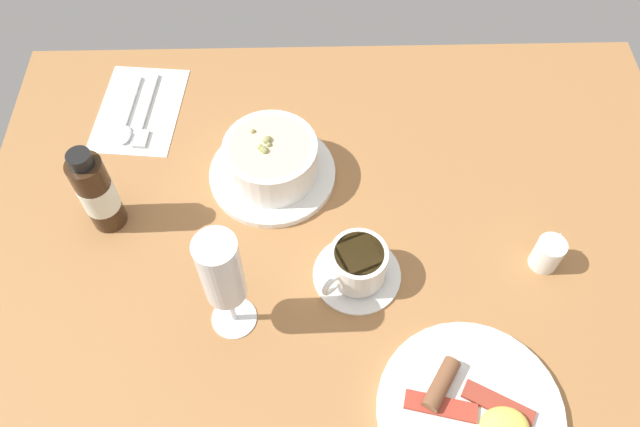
{
  "coord_description": "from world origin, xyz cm",
  "views": [
    {
      "loc": [
        4.18,
        46.74,
        79.95
      ],
      "look_at": [
        3.12,
        -0.58,
        7.19
      ],
      "focal_mm": 35.14,
      "sensor_mm": 36.0,
      "label": 1
    }
  ],
  "objects_px": {
    "creamer_jug": "(548,253)",
    "wine_glass": "(222,274)",
    "cutlery_setting": "(139,111)",
    "coffee_cup": "(357,266)",
    "breakfast_plate": "(471,411)",
    "sauce_bottle_brown": "(97,193)",
    "porridge_bowl": "(271,161)"
  },
  "relations": [
    {
      "from": "creamer_jug",
      "to": "wine_glass",
      "type": "bearing_deg",
      "value": 9.9
    },
    {
      "from": "wine_glass",
      "to": "sauce_bottle_brown",
      "type": "distance_m",
      "value": 0.26
    },
    {
      "from": "creamer_jug",
      "to": "wine_glass",
      "type": "xyz_separation_m",
      "value": [
        0.44,
        0.08,
        0.1
      ]
    },
    {
      "from": "wine_glass",
      "to": "coffee_cup",
      "type": "bearing_deg",
      "value": -160.27
    },
    {
      "from": "wine_glass",
      "to": "sauce_bottle_brown",
      "type": "height_order",
      "value": "wine_glass"
    },
    {
      "from": "wine_glass",
      "to": "cutlery_setting",
      "type": "bearing_deg",
      "value": -64.55
    },
    {
      "from": "wine_glass",
      "to": "sauce_bottle_brown",
      "type": "relative_size",
      "value": 1.27
    },
    {
      "from": "porridge_bowl",
      "to": "cutlery_setting",
      "type": "bearing_deg",
      "value": -31.5
    },
    {
      "from": "creamer_jug",
      "to": "sauce_bottle_brown",
      "type": "xyz_separation_m",
      "value": [
        0.64,
        -0.09,
        0.04
      ]
    },
    {
      "from": "cutlery_setting",
      "to": "breakfast_plate",
      "type": "bearing_deg",
      "value": 133.12
    },
    {
      "from": "cutlery_setting",
      "to": "breakfast_plate",
      "type": "xyz_separation_m",
      "value": [
        -0.49,
        0.52,
        0.01
      ]
    },
    {
      "from": "sauce_bottle_brown",
      "to": "breakfast_plate",
      "type": "distance_m",
      "value": 0.59
    },
    {
      "from": "coffee_cup",
      "to": "sauce_bottle_brown",
      "type": "distance_m",
      "value": 0.38
    },
    {
      "from": "cutlery_setting",
      "to": "sauce_bottle_brown",
      "type": "xyz_separation_m",
      "value": [
        0.01,
        0.22,
        0.07
      ]
    },
    {
      "from": "sauce_bottle_brown",
      "to": "breakfast_plate",
      "type": "xyz_separation_m",
      "value": [
        -0.5,
        0.3,
        -0.06
      ]
    },
    {
      "from": "porridge_bowl",
      "to": "sauce_bottle_brown",
      "type": "relative_size",
      "value": 1.27
    },
    {
      "from": "cutlery_setting",
      "to": "sauce_bottle_brown",
      "type": "height_order",
      "value": "sauce_bottle_brown"
    },
    {
      "from": "coffee_cup",
      "to": "wine_glass",
      "type": "relative_size",
      "value": 0.63
    },
    {
      "from": "creamer_jug",
      "to": "wine_glass",
      "type": "relative_size",
      "value": 0.29
    },
    {
      "from": "porridge_bowl",
      "to": "cutlery_setting",
      "type": "distance_m",
      "value": 0.27
    },
    {
      "from": "cutlery_setting",
      "to": "creamer_jug",
      "type": "relative_size",
      "value": 3.64
    },
    {
      "from": "breakfast_plate",
      "to": "wine_glass",
      "type": "bearing_deg",
      "value": -24.11
    },
    {
      "from": "cutlery_setting",
      "to": "wine_glass",
      "type": "xyz_separation_m",
      "value": [
        -0.18,
        0.38,
        0.13
      ]
    },
    {
      "from": "porridge_bowl",
      "to": "wine_glass",
      "type": "relative_size",
      "value": 1.0
    },
    {
      "from": "cutlery_setting",
      "to": "creamer_jug",
      "type": "bearing_deg",
      "value": 153.89
    },
    {
      "from": "creamer_jug",
      "to": "breakfast_plate",
      "type": "height_order",
      "value": "creamer_jug"
    },
    {
      "from": "breakfast_plate",
      "to": "porridge_bowl",
      "type": "bearing_deg",
      "value": -55.93
    },
    {
      "from": "breakfast_plate",
      "to": "creamer_jug",
      "type": "bearing_deg",
      "value": -122.94
    },
    {
      "from": "creamer_jug",
      "to": "porridge_bowl",
      "type": "bearing_deg",
      "value": -22.7
    },
    {
      "from": "porridge_bowl",
      "to": "creamer_jug",
      "type": "relative_size",
      "value": 3.43
    },
    {
      "from": "coffee_cup",
      "to": "breakfast_plate",
      "type": "distance_m",
      "value": 0.24
    },
    {
      "from": "porridge_bowl",
      "to": "sauce_bottle_brown",
      "type": "distance_m",
      "value": 0.26
    }
  ]
}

